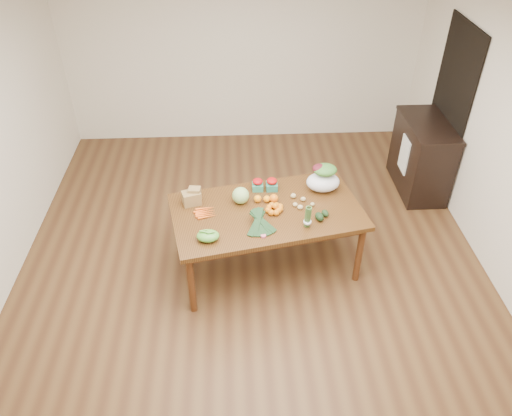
{
  "coord_description": "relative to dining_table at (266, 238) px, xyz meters",
  "views": [
    {
      "loc": [
        -0.16,
        -3.84,
        3.78
      ],
      "look_at": [
        0.04,
        0.0,
        0.85
      ],
      "focal_mm": 35.0,
      "sensor_mm": 36.0,
      "label": 1
    }
  ],
  "objects": [
    {
      "name": "cabinet",
      "position": [
        2.07,
        1.38,
        0.1
      ],
      "size": [
        0.52,
        1.02,
        0.94
      ],
      "primitive_type": "cube",
      "color": "black",
      "rests_on": "floor"
    },
    {
      "name": "orange_b",
      "position": [
        0.01,
        0.14,
        0.41
      ],
      "size": [
        0.07,
        0.07,
        0.07
      ],
      "primitive_type": "sphere",
      "color": "orange",
      "rests_on": "dining_table"
    },
    {
      "name": "kale_bunch",
      "position": [
        -0.08,
        -0.31,
        0.45
      ],
      "size": [
        0.39,
        0.46,
        0.16
      ],
      "primitive_type": null,
      "rotation": [
        0.0,
        0.0,
        0.2
      ],
      "color": "black",
      "rests_on": "dining_table"
    },
    {
      "name": "avocado_a",
      "position": [
        0.5,
        -0.18,
        0.41
      ],
      "size": [
        0.11,
        0.13,
        0.08
      ],
      "primitive_type": "ellipsoid",
      "rotation": [
        0.0,
        0.0,
        0.3
      ],
      "color": "black",
      "rests_on": "dining_table"
    },
    {
      "name": "potato_e",
      "position": [
        0.46,
        0.04,
        0.39
      ],
      "size": [
        0.05,
        0.04,
        0.04
      ],
      "primitive_type": "ellipsoid",
      "color": "tan",
      "rests_on": "dining_table"
    },
    {
      "name": "orange_c",
      "position": [
        0.08,
        0.13,
        0.42
      ],
      "size": [
        0.09,
        0.09,
        0.09
      ],
      "primitive_type": "sphere",
      "color": "#FF5A0F",
      "rests_on": "dining_table"
    },
    {
      "name": "potato_c",
      "position": [
        0.38,
        0.13,
        0.4
      ],
      "size": [
        0.05,
        0.05,
        0.05
      ],
      "primitive_type": "ellipsoid",
      "color": "tan",
      "rests_on": "dining_table"
    },
    {
      "name": "floor",
      "position": [
        -0.15,
        -0.1,
        -0.38
      ],
      "size": [
        6.0,
        6.0,
        0.0
      ],
      "primitive_type": "plane",
      "color": "brown",
      "rests_on": "ground"
    },
    {
      "name": "potato_a",
      "position": [
        0.29,
        0.05,
        0.4
      ],
      "size": [
        0.05,
        0.05,
        0.04
      ],
      "primitive_type": "ellipsoid",
      "color": "tan",
      "rests_on": "dining_table"
    },
    {
      "name": "avocado_b",
      "position": [
        0.56,
        -0.12,
        0.41
      ],
      "size": [
        0.09,
        0.11,
        0.06
      ],
      "primitive_type": "ellipsoid",
      "rotation": [
        0.0,
        0.0,
        0.3
      ],
      "color": "black",
      "rests_on": "dining_table"
    },
    {
      "name": "snap_pea_bag",
      "position": [
        -0.57,
        -0.43,
        0.42
      ],
      "size": [
        0.21,
        0.16,
        0.1
      ],
      "primitive_type": "ellipsoid",
      "color": "#5AA237",
      "rests_on": "dining_table"
    },
    {
      "name": "paper_bag",
      "position": [
        -0.75,
        0.15,
        0.46
      ],
      "size": [
        0.27,
        0.24,
        0.17
      ],
      "primitive_type": null,
      "rotation": [
        0.0,
        0.0,
        0.2
      ],
      "color": "olive",
      "rests_on": "dining_table"
    },
    {
      "name": "strawberry_basket_a",
      "position": [
        -0.07,
        0.36,
        0.43
      ],
      "size": [
        0.13,
        0.13,
        0.1
      ],
      "primitive_type": null,
      "rotation": [
        0.0,
        0.0,
        0.2
      ],
      "color": "red",
      "rests_on": "dining_table"
    },
    {
      "name": "carrots",
      "position": [
        -0.61,
        -0.03,
        0.39
      ],
      "size": [
        0.25,
        0.23,
        0.03
      ],
      "primitive_type": null,
      "rotation": [
        0.0,
        0.0,
        0.2
      ],
      "color": "#F55014",
      "rests_on": "dining_table"
    },
    {
      "name": "cabbage",
      "position": [
        -0.26,
        0.14,
        0.46
      ],
      "size": [
        0.17,
        0.17,
        0.17
      ],
      "primitive_type": "sphere",
      "color": "#98C06F",
      "rests_on": "dining_table"
    },
    {
      "name": "asparagus_bundle",
      "position": [
        0.37,
        -0.29,
        0.5
      ],
      "size": [
        0.1,
        0.13,
        0.26
      ],
      "primitive_type": null,
      "rotation": [
        0.15,
        0.0,
        0.2
      ],
      "color": "#467435",
      "rests_on": "dining_table"
    },
    {
      "name": "dish_towel",
      "position": [
        1.81,
        1.3,
        0.18
      ],
      "size": [
        0.02,
        0.28,
        0.45
      ],
      "primitive_type": "cube",
      "color": "white",
      "rests_on": "cabinet"
    },
    {
      "name": "potato_b",
      "position": [
        0.33,
        -0.0,
        0.4
      ],
      "size": [
        0.06,
        0.05,
        0.05
      ],
      "primitive_type": "ellipsoid",
      "color": "#D7B87C",
      "rests_on": "dining_table"
    },
    {
      "name": "strawberry_basket_b",
      "position": [
        0.08,
        0.36,
        0.43
      ],
      "size": [
        0.14,
        0.14,
        0.11
      ],
      "primitive_type": null,
      "rotation": [
        0.0,
        0.0,
        0.2
      ],
      "color": "red",
      "rests_on": "dining_table"
    },
    {
      "name": "room_walls",
      "position": [
        -0.15,
        -0.1,
        0.97
      ],
      "size": [
        5.02,
        6.02,
        2.7
      ],
      "color": "silver",
      "rests_on": "floor"
    },
    {
      "name": "potato_d",
      "position": [
        0.29,
        0.19,
        0.4
      ],
      "size": [
        0.06,
        0.05,
        0.05
      ],
      "primitive_type": "ellipsoid",
      "color": "tan",
      "rests_on": "dining_table"
    },
    {
      "name": "ceiling",
      "position": [
        -0.15,
        -0.1,
        2.33
      ],
      "size": [
        5.0,
        6.0,
        0.02
      ],
      "primitive_type": "cube",
      "color": "white",
      "rests_on": "room_walls"
    },
    {
      "name": "doorway_dark",
      "position": [
        2.33,
        1.5,
        0.68
      ],
      "size": [
        0.02,
        1.0,
        2.1
      ],
      "primitive_type": "cube",
      "color": "black",
      "rests_on": "floor"
    },
    {
      "name": "salad_bag",
      "position": [
        0.61,
        0.32,
        0.51
      ],
      "size": [
        0.4,
        0.33,
        0.27
      ],
      "primitive_type": null,
      "rotation": [
        0.0,
        0.0,
        0.2
      ],
      "color": "white",
      "rests_on": "dining_table"
    },
    {
      "name": "dining_table",
      "position": [
        0.0,
        0.0,
        0.0
      ],
      "size": [
        2.04,
        1.39,
        0.75
      ],
      "primitive_type": "cube",
      "rotation": [
        0.0,
        0.0,
        0.2
      ],
      "color": "#553413",
      "rests_on": "floor"
    },
    {
      "name": "orange_a",
      "position": [
        -0.08,
        0.14,
        0.41
      ],
      "size": [
        0.08,
        0.08,
        0.08
      ],
      "primitive_type": "sphere",
      "color": "#FF9F0F",
      "rests_on": "dining_table"
    },
    {
      "name": "mandarin_cluster",
      "position": [
        0.08,
        -0.03,
        0.42
      ],
      "size": [
        0.21,
        0.21,
        0.1
      ],
      "primitive_type": null,
      "rotation": [
        0.0,
        0.0,
        0.2
      ],
      "color": "orange",
      "rests_on": "dining_table"
    }
  ]
}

